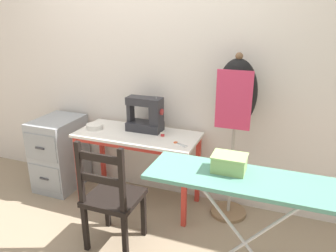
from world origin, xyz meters
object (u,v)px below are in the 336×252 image
object	(u,v)px
filing_cabinet	(60,153)
storage_box	(229,163)
thread_spool_near_machine	(163,135)
ironing_board	(250,186)
scissors	(178,144)
sewing_machine	(147,115)
dress_form	(236,103)
wooden_chair	(112,198)
fabric_bowl	(95,126)

from	to	relation	value
filing_cabinet	storage_box	bearing A→B (deg)	-21.39
thread_spool_near_machine	ironing_board	bearing A→B (deg)	-42.95
scissors	thread_spool_near_machine	xyz separation A→B (m)	(-0.19, 0.11, 0.01)
sewing_machine	dress_form	xyz separation A→B (m)	(0.80, 0.00, 0.20)
thread_spool_near_machine	ironing_board	world-z (taller)	ironing_board
dress_form	storage_box	size ratio (longest dim) A/B	7.21
scissors	ironing_board	xyz separation A→B (m)	(0.67, -0.69, 0.11)
wooden_chair	dress_form	world-z (taller)	dress_form
sewing_machine	thread_spool_near_machine	world-z (taller)	sewing_machine
ironing_board	thread_spool_near_machine	bearing A→B (deg)	137.05
scissors	filing_cabinet	size ratio (longest dim) A/B	0.19
wooden_chair	thread_spool_near_machine	bearing A→B (deg)	76.42
thread_spool_near_machine	dress_form	distance (m)	0.70
fabric_bowl	storage_box	bearing A→B (deg)	-26.85
filing_cabinet	dress_form	size ratio (longest dim) A/B	0.51
ironing_board	fabric_bowl	bearing A→B (deg)	153.66
sewing_machine	ironing_board	bearing A→B (deg)	-40.17
fabric_bowl	dress_form	distance (m)	1.33
filing_cabinet	storage_box	world-z (taller)	storage_box
wooden_chair	ironing_board	distance (m)	1.10
fabric_bowl	storage_box	size ratio (longest dim) A/B	0.78
sewing_machine	storage_box	bearing A→B (deg)	-42.42
scissors	thread_spool_near_machine	distance (m)	0.22
fabric_bowl	wooden_chair	world-z (taller)	wooden_chair
fabric_bowl	dress_form	world-z (taller)	dress_form
fabric_bowl	dress_form	xyz separation A→B (m)	(1.28, 0.13, 0.32)
thread_spool_near_machine	filing_cabinet	bearing A→B (deg)	-179.02
sewing_machine	wooden_chair	size ratio (longest dim) A/B	0.37
sewing_machine	dress_form	distance (m)	0.82
thread_spool_near_machine	wooden_chair	bearing A→B (deg)	-103.58
fabric_bowl	dress_form	bearing A→B (deg)	5.73
fabric_bowl	thread_spool_near_machine	world-z (taller)	fabric_bowl
fabric_bowl	filing_cabinet	world-z (taller)	fabric_bowl
filing_cabinet	dress_form	xyz separation A→B (m)	(1.75, 0.11, 0.68)
scissors	wooden_chair	world-z (taller)	wooden_chair
storage_box	filing_cabinet	bearing A→B (deg)	158.61
sewing_machine	ironing_board	world-z (taller)	sewing_machine
sewing_machine	fabric_bowl	xyz separation A→B (m)	(-0.48, -0.13, -0.13)
scissors	storage_box	xyz separation A→B (m)	(0.54, -0.64, 0.20)
fabric_bowl	wooden_chair	size ratio (longest dim) A/B	0.17
scissors	dress_form	bearing A→B (deg)	25.24
sewing_machine	scissors	distance (m)	0.45
wooden_chair	filing_cabinet	xyz separation A→B (m)	(-0.98, 0.63, -0.05)
filing_cabinet	dress_form	world-z (taller)	dress_form
scissors	wooden_chair	bearing A→B (deg)	-122.69
fabric_bowl	ironing_board	world-z (taller)	ironing_board
thread_spool_near_machine	storage_box	xyz separation A→B (m)	(0.72, -0.75, 0.19)
scissors	storage_box	world-z (taller)	storage_box
wooden_chair	sewing_machine	bearing A→B (deg)	92.37
filing_cabinet	storage_box	distance (m)	2.07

